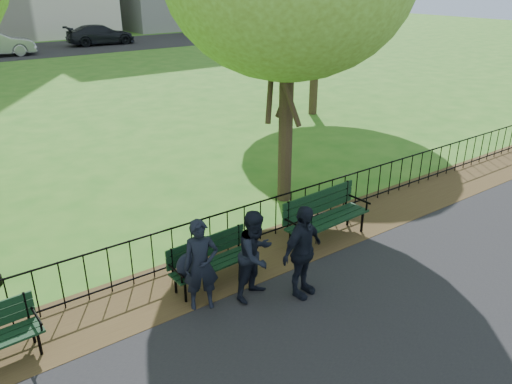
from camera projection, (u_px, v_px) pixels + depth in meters
ground at (264, 312)px, 8.16m from camera, size 120.00×120.00×0.00m
dirt_strip at (216, 271)px, 9.27m from camera, size 60.00×1.60×0.01m
iron_fence at (201, 238)px, 9.45m from camera, size 24.06×0.06×1.00m
park_bench_main at (200, 260)px, 8.54m from camera, size 1.65×0.58×0.92m
park_bench_right_a at (324, 211)px, 10.19m from camera, size 2.01×0.72×1.12m
person_left at (201, 265)px, 8.00m from camera, size 0.68×0.57×1.58m
person_mid at (256, 255)px, 8.28m from camera, size 0.85×0.61×1.58m
person_right at (302, 252)px, 8.30m from camera, size 1.04×0.61×1.66m
sedan_dark at (100, 35)px, 39.51m from camera, size 5.33×2.33×1.53m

